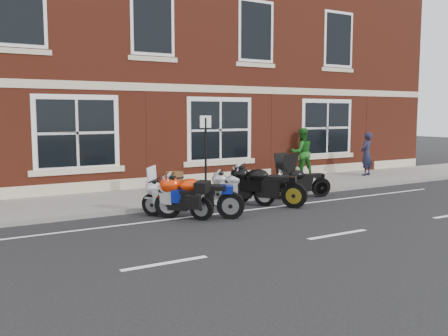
# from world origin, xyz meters

# --- Properties ---
(ground) EXTENTS (80.00, 80.00, 0.00)m
(ground) POSITION_xyz_m (0.00, 0.00, 0.00)
(ground) COLOR black
(ground) RESTS_ON ground
(sidewalk) EXTENTS (30.00, 3.00, 0.12)m
(sidewalk) POSITION_xyz_m (0.00, 3.00, 0.06)
(sidewalk) COLOR slate
(sidewalk) RESTS_ON ground
(kerb) EXTENTS (30.00, 0.16, 0.12)m
(kerb) POSITION_xyz_m (0.00, 1.42, 0.06)
(kerb) COLOR slate
(kerb) RESTS_ON ground
(pub_building) EXTENTS (24.00, 12.00, 12.00)m
(pub_building) POSITION_xyz_m (0.00, 10.50, 6.00)
(pub_building) COLOR maroon
(pub_building) RESTS_ON ground
(moto_touring_silver) EXTENTS (1.26, 1.61, 1.27)m
(moto_touring_silver) POSITION_xyz_m (-2.24, 0.32, 0.52)
(moto_touring_silver) COLOR black
(moto_touring_silver) RESTS_ON ground
(moto_sport_red) EXTENTS (1.86, 1.43, 0.99)m
(moto_sport_red) POSITION_xyz_m (-1.78, -0.00, 0.57)
(moto_sport_red) COLOR black
(moto_sport_red) RESTS_ON ground
(moto_sport_black) EXTENTS (1.53, 1.91, 1.04)m
(moto_sport_black) POSITION_xyz_m (0.57, 0.49, 0.60)
(moto_sport_black) COLOR black
(moto_sport_black) RESTS_ON ground
(moto_sport_silver) EXTENTS (1.46, 1.41, 0.86)m
(moto_sport_silver) POSITION_xyz_m (0.09, 0.99, 0.49)
(moto_sport_silver) COLOR black
(moto_sport_silver) RESTS_ON ground
(moto_naked_black) EXTENTS (1.90, 0.56, 0.87)m
(moto_naked_black) POSITION_xyz_m (2.26, 1.01, 0.50)
(moto_naked_black) COLOR black
(moto_naked_black) RESTS_ON ground
(pedestrian_left) EXTENTS (0.72, 0.58, 1.71)m
(pedestrian_left) POSITION_xyz_m (7.41, 3.21, 0.97)
(pedestrian_left) COLOR black
(pedestrian_left) RESTS_ON sidewalk
(pedestrian_right) EXTENTS (1.06, 0.91, 1.88)m
(pedestrian_right) POSITION_xyz_m (4.96, 4.20, 1.06)
(pedestrian_right) COLOR #1B5C1A
(pedestrian_right) RESTS_ON sidewalk
(a_board_sign) EXTENTS (0.69, 0.51, 1.05)m
(a_board_sign) POSITION_xyz_m (3.37, 3.13, 0.65)
(a_board_sign) COLOR black
(a_board_sign) RESTS_ON sidewalk
(barrel_planter) EXTENTS (0.57, 0.57, 0.63)m
(barrel_planter) POSITION_xyz_m (-0.84, 3.30, 0.44)
(barrel_planter) COLOR #4D2214
(barrel_planter) RESTS_ON sidewalk
(parking_sign) EXTENTS (0.34, 0.06, 2.38)m
(parking_sign) POSITION_xyz_m (-0.70, 1.55, 1.49)
(parking_sign) COLOR black
(parking_sign) RESTS_ON sidewalk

